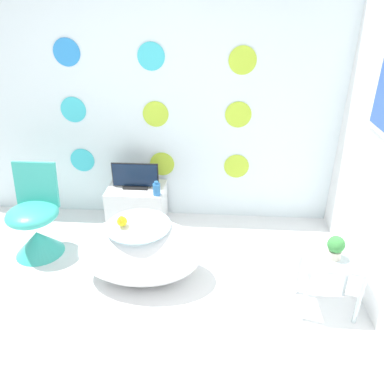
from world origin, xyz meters
TOP-DOWN VIEW (x-y plane):
  - ground_plane at (0.00, 0.00)m, footprint 12.00×12.00m
  - wall_back_dotted at (-0.00, 1.93)m, footprint 4.57×0.05m
  - bathtub at (0.00, 0.83)m, footprint 1.03×0.64m
  - rubber_duck at (-0.12, 0.79)m, footprint 0.08×0.09m
  - chair at (-1.02, 1.12)m, footprint 0.46×0.46m
  - tv_cabinet at (-0.20, 1.67)m, footprint 0.57×0.42m
  - tv at (-0.20, 1.68)m, footprint 0.47×0.12m
  - vase at (0.04, 1.53)m, footprint 0.07×0.07m
  - side_table at (1.46, 0.58)m, footprint 0.43×0.33m
  - potted_plant_left at (1.46, 0.58)m, footprint 0.12×0.12m

SIDE VIEW (x-z plane):
  - ground_plane at x=0.00m, z-range 0.00..0.00m
  - tv_cabinet at x=-0.20m, z-range 0.00..0.43m
  - bathtub at x=0.00m, z-range 0.00..0.54m
  - chair at x=-1.02m, z-range -0.15..0.69m
  - side_table at x=1.46m, z-range 0.14..0.61m
  - vase at x=0.04m, z-range 0.42..0.56m
  - tv at x=-0.20m, z-range 0.41..0.67m
  - potted_plant_left at x=1.46m, z-range 0.48..0.65m
  - rubber_duck at x=-0.12m, z-range 0.54..0.63m
  - wall_back_dotted at x=0.00m, z-range 0.00..2.60m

